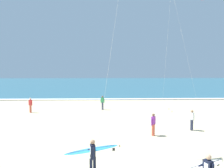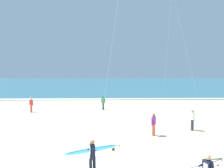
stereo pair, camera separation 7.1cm
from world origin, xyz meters
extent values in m
cube|color=#2D6075|center=(0.00, 57.52, 0.04)|extent=(160.00, 60.00, 0.08)
cube|color=white|center=(0.00, 27.82, 0.09)|extent=(160.00, 1.21, 0.01)
cylinder|color=black|center=(-1.42, 2.98, 0.44)|extent=(0.13, 0.13, 0.88)
cylinder|color=black|center=(-1.27, 3.18, 0.44)|extent=(0.13, 0.13, 0.88)
cube|color=black|center=(-1.35, 3.08, 1.18)|extent=(0.27, 0.37, 0.60)
cube|color=white|center=(-1.45, 3.06, 1.22)|extent=(0.05, 0.20, 0.32)
sphere|color=#A87A59|center=(-1.35, 3.08, 1.60)|extent=(0.21, 0.21, 0.21)
cylinder|color=black|center=(-1.30, 2.86, 1.14)|extent=(0.09, 0.09, 0.56)
cylinder|color=black|center=(-1.40, 3.30, 1.29)|extent=(0.09, 0.09, 0.26)
cylinder|color=black|center=(-1.48, 3.38, 1.16)|extent=(0.26, 0.13, 0.14)
ellipsoid|color=#3399D8|center=(-1.43, 3.43, 1.12)|extent=(2.57, 1.06, 0.32)
cube|color=#333333|center=(-1.43, 3.43, 1.16)|extent=(2.16, 0.49, 0.22)
cube|color=#262628|center=(-0.39, 3.65, 1.05)|extent=(0.12, 0.04, 0.14)
cube|color=black|center=(3.04, 1.19, 1.18)|extent=(0.31, 0.39, 0.60)
cube|color=white|center=(2.94, 1.16, 1.22)|extent=(0.08, 0.19, 0.32)
sphere|color=tan|center=(3.04, 1.19, 1.60)|extent=(0.21, 0.21, 0.21)
cylinder|color=black|center=(2.95, 1.41, 1.29)|extent=(0.09, 0.09, 0.26)
cylinder|color=black|center=(2.87, 1.47, 1.16)|extent=(0.26, 0.17, 0.14)
ellipsoid|color=white|center=(2.91, 1.53, 1.12)|extent=(2.19, 1.31, 0.19)
cube|color=#333333|center=(2.91, 1.53, 1.16)|extent=(1.75, 0.71, 0.11)
cube|color=#262628|center=(3.74, 1.86, 1.05)|extent=(0.12, 0.06, 0.14)
cylinder|color=silver|center=(-0.59, 6.69, 4.84)|extent=(1.39, 0.81, 9.49)
cylinder|color=brown|center=(0.09, 7.09, 0.05)|extent=(0.06, 0.06, 0.10)
cylinder|color=silver|center=(6.30, 20.46, 6.64)|extent=(0.37, 1.77, 13.08)
cylinder|color=brown|center=(6.48, 19.58, 0.05)|extent=(0.06, 0.06, 0.10)
cylinder|color=silver|center=(7.61, 17.24, 5.97)|extent=(2.41, 1.67, 11.73)
cylinder|color=brown|center=(6.41, 18.07, 0.05)|extent=(0.06, 0.06, 0.10)
cylinder|color=#D8593F|center=(2.63, 9.37, 0.42)|extent=(0.22, 0.22, 0.84)
cube|color=purple|center=(2.63, 9.37, 1.11)|extent=(0.35, 0.36, 0.54)
sphere|color=brown|center=(2.63, 9.37, 1.49)|extent=(0.20, 0.20, 0.20)
cylinder|color=purple|center=(2.77, 9.52, 1.01)|extent=(0.08, 0.08, 0.50)
cylinder|color=purple|center=(2.48, 9.22, 1.01)|extent=(0.08, 0.08, 0.50)
cylinder|color=#2D334C|center=(5.88, 10.68, 0.42)|extent=(0.22, 0.22, 0.84)
cube|color=white|center=(5.88, 10.68, 1.11)|extent=(0.30, 0.37, 0.54)
sphere|color=#A87A59|center=(5.88, 10.68, 1.49)|extent=(0.20, 0.20, 0.20)
cylinder|color=white|center=(5.79, 10.87, 1.01)|extent=(0.08, 0.08, 0.50)
cylinder|color=white|center=(5.97, 10.49, 1.01)|extent=(0.08, 0.08, 0.50)
cylinder|color=#D8593F|center=(-8.74, 18.15, 0.42)|extent=(0.22, 0.22, 0.84)
cube|color=red|center=(-8.74, 18.15, 1.11)|extent=(0.37, 0.30, 0.54)
sphere|color=beige|center=(-8.74, 18.15, 1.49)|extent=(0.20, 0.20, 0.20)
cylinder|color=red|center=(-8.55, 18.06, 1.01)|extent=(0.08, 0.08, 0.50)
cylinder|color=red|center=(-8.92, 18.25, 1.01)|extent=(0.08, 0.08, 0.50)
cylinder|color=#2D334C|center=(-1.10, 19.64, 0.42)|extent=(0.22, 0.22, 0.84)
cube|color=#339351|center=(-1.10, 19.64, 1.11)|extent=(0.37, 0.31, 0.54)
sphere|color=brown|center=(-1.10, 19.64, 1.49)|extent=(0.20, 0.20, 0.20)
cylinder|color=#339351|center=(-1.28, 19.74, 1.01)|extent=(0.08, 0.08, 0.50)
cylinder|color=#339351|center=(-0.91, 19.54, 1.01)|extent=(0.08, 0.08, 0.50)
camera|label=1|loc=(-0.78, -7.39, 4.98)|focal=38.65mm
camera|label=2|loc=(-0.71, -7.40, 4.98)|focal=38.65mm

